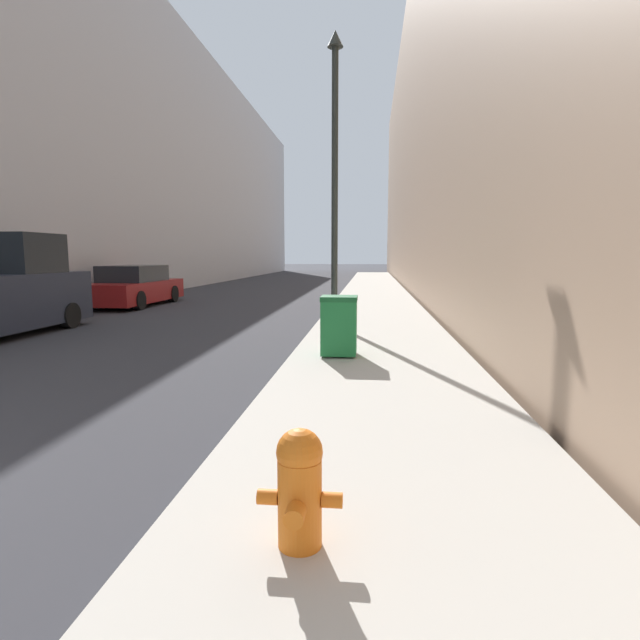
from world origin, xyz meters
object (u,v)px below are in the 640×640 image
Objects in this scene: lamppost at (335,171)px; parked_sedan_near at (134,287)px; trash_bin at (339,325)px; fire_hydrant at (300,485)px.

parked_sedan_near is at bearing 145.34° from lamppost.
trash_bin is 11.98m from parked_sedan_near.
trash_bin is 4.82m from lamppost.
parked_sedan_near reaches higher than trash_bin.
lamppost is at bearing 92.97° from fire_hydrant.
trash_bin is 0.21× the size of parked_sedan_near.
trash_bin reaches higher than fire_hydrant.
trash_bin is 0.15× the size of lamppost.
fire_hydrant is at bearing -88.68° from trash_bin.
fire_hydrant is at bearing -87.03° from lamppost.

